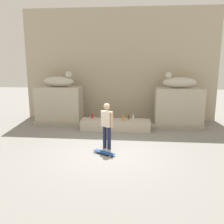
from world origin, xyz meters
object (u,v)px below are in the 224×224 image
bottle_brown (129,117)px  bottle_clear (133,117)px  statue_reclining_left (59,81)px  skateboard (104,153)px  statue_reclining_right (179,82)px  bottle_red (92,116)px  skater (107,124)px  bottle_orange (123,118)px

bottle_brown → bottle_clear: 0.20m
bottle_brown → statue_reclining_left: bearing=165.0°
skateboard → bottle_brown: bottle_brown is taller
bottle_brown → statue_reclining_right: bearing=22.1°
skateboard → bottle_red: 3.40m
bottle_red → bottle_clear: bottle_red is taller
bottle_brown → skateboard: bearing=-102.8°
skateboard → bottle_red: (-0.98, 3.21, 0.53)m
statue_reclining_right → skateboard: (-3.07, -4.16, -2.07)m
bottle_red → skater: bearing=-69.0°
statue_reclining_right → bottle_red: bearing=10.9°
statue_reclining_left → bottle_brown: bearing=-8.8°
skater → statue_reclining_right: bearing=-98.7°
skater → statue_reclining_left: bearing=-19.5°
bottle_red → bottle_orange: 1.50m
skater → bottle_orange: 2.37m
statue_reclining_left → bottle_brown: statue_reclining_left is taller
statue_reclining_left → statue_reclining_right: (5.87, 0.00, 0.00)m
statue_reclining_right → skater: (-3.05, -3.55, -1.21)m
bottle_brown → bottle_clear: bearing=-3.3°
bottle_red → bottle_clear: 1.91m
statue_reclining_left → statue_reclining_right: 5.87m
bottle_red → statue_reclining_left: bearing=152.7°
statue_reclining_left → statue_reclining_right: bearing=6.3°
bottle_brown → skater: bearing=-105.2°
skater → bottle_red: 2.81m
statue_reclining_right → bottle_orange: size_ratio=5.51×
statue_reclining_left → bottle_red: statue_reclining_left is taller
statue_reclining_right → skater: size_ratio=0.97×
bottle_orange → statue_reclining_right: bearing=25.7°
skater → skateboard: skater is taller
skater → bottle_orange: size_ratio=5.68×
statue_reclining_left → bottle_clear: size_ratio=6.46×
skateboard → bottle_clear: (0.93, 3.20, 0.52)m
skater → bottle_orange: (0.47, 2.31, -0.32)m
bottle_red → bottle_clear: size_ratio=1.05×
statue_reclining_left → bottle_clear: statue_reclining_left is taller
statue_reclining_right → bottle_red: (-4.05, -0.95, -1.55)m
skater → skateboard: 1.05m
bottle_clear → bottle_orange: bottle_orange is taller
statue_reclining_left → skateboard: 5.42m
statue_reclining_left → bottle_red: size_ratio=6.15×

